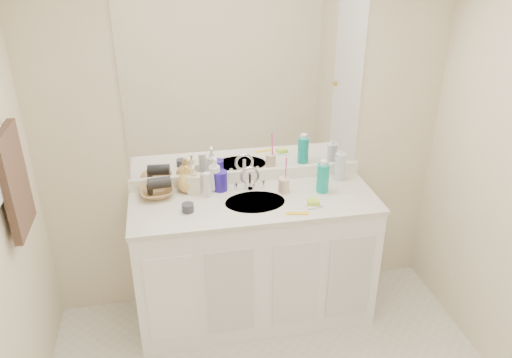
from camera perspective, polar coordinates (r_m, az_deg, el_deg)
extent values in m
cube|color=beige|center=(3.16, -1.12, 5.01)|extent=(2.60, 0.02, 2.40)
cube|color=white|center=(3.30, -0.17, -9.38)|extent=(1.50, 0.55, 0.85)
cube|color=silver|center=(3.06, -0.18, -2.69)|extent=(1.52, 0.57, 0.03)
cube|color=white|center=(3.26, -1.03, 0.34)|extent=(1.52, 0.03, 0.08)
cylinder|color=#BAB0A2|center=(3.04, -0.11, -2.82)|extent=(0.37, 0.37, 0.02)
cylinder|color=silver|center=(3.17, -0.72, -0.20)|extent=(0.02, 0.02, 0.11)
cube|color=white|center=(3.05, -1.16, 11.29)|extent=(1.48, 0.01, 1.20)
cylinder|color=#23148C|center=(3.16, -4.15, -0.20)|extent=(0.12, 0.12, 0.13)
cylinder|color=beige|center=(3.13, 3.20, -0.72)|extent=(0.09, 0.09, 0.09)
cylinder|color=#FF43A8|center=(3.09, 3.43, 0.99)|extent=(0.01, 0.04, 0.19)
cylinder|color=#0D9D8D|center=(3.15, 7.64, 0.11)|extent=(0.09, 0.09, 0.18)
cylinder|color=silver|center=(3.32, 9.57, 1.41)|extent=(0.09, 0.09, 0.18)
cube|color=white|center=(3.01, 6.52, -2.96)|extent=(0.11, 0.10, 0.01)
cube|color=#B3DD36|center=(3.00, 6.54, -2.65)|extent=(0.08, 0.07, 0.03)
cube|color=yellow|center=(2.92, 4.72, -3.95)|extent=(0.14, 0.05, 0.01)
cylinder|color=#313238|center=(2.95, -7.79, -3.27)|extent=(0.09, 0.09, 0.05)
cylinder|color=silver|center=(3.08, -5.61, -0.65)|extent=(0.06, 0.06, 0.16)
imported|color=white|center=(3.14, -4.76, 0.61)|extent=(0.10, 0.10, 0.22)
imported|color=beige|center=(3.13, -7.09, -0.02)|extent=(0.10, 0.10, 0.18)
imported|color=#E1AF57|center=(3.16, -7.88, 0.04)|extent=(0.14, 0.14, 0.17)
imported|color=#A67543|center=(3.15, -11.27, -1.51)|extent=(0.23, 0.23, 0.05)
cylinder|color=black|center=(3.12, -11.00, -0.44)|extent=(0.15, 0.08, 0.07)
cube|color=#2E1F18|center=(2.73, -25.84, -0.29)|extent=(0.04, 0.32, 0.55)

